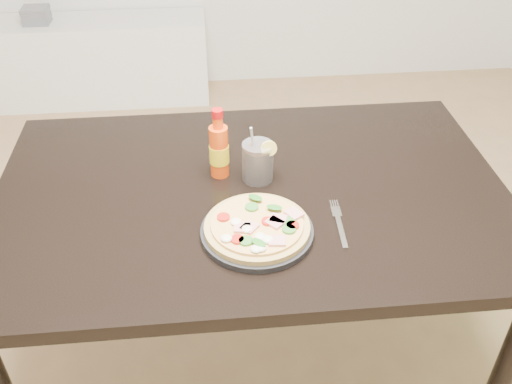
{
  "coord_description": "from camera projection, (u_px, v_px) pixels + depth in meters",
  "views": [
    {
      "loc": [
        -0.12,
        -1.24,
        1.68
      ],
      "look_at": [
        -0.01,
        -0.12,
        0.83
      ],
      "focal_mm": 40.0,
      "sensor_mm": 36.0,
      "label": 1
    }
  ],
  "objects": [
    {
      "name": "cola_cup",
      "position": [
        258.0,
        162.0,
        1.57
      ],
      "size": [
        0.09,
        0.09,
        0.18
      ],
      "rotation": [
        0.0,
        0.0,
        -0.14
      ],
      "color": "black",
      "rests_on": "dining_table"
    },
    {
      "name": "fork",
      "position": [
        339.0,
        222.0,
        1.44
      ],
      "size": [
        0.03,
        0.19,
        0.0
      ],
      "rotation": [
        0.0,
        0.0,
        -0.05
      ],
      "color": "silver",
      "rests_on": "dining_table"
    },
    {
      "name": "pizza",
      "position": [
        257.0,
        226.0,
        1.39
      ],
      "size": [
        0.26,
        0.26,
        0.03
      ],
      "color": "tan",
      "rests_on": "plate"
    },
    {
      "name": "hot_sauce_bottle",
      "position": [
        219.0,
        150.0,
        1.57
      ],
      "size": [
        0.07,
        0.07,
        0.21
      ],
      "rotation": [
        0.0,
        0.0,
        0.4
      ],
      "color": "#ED480D",
      "rests_on": "dining_table"
    },
    {
      "name": "dining_table",
      "position": [
        252.0,
        213.0,
        1.61
      ],
      "size": [
        1.4,
        0.9,
        0.75
      ],
      "color": "black",
      "rests_on": "ground"
    },
    {
      "name": "plate",
      "position": [
        257.0,
        232.0,
        1.41
      ],
      "size": [
        0.28,
        0.28,
        0.02
      ],
      "primitive_type": "cylinder",
      "color": "black",
      "rests_on": "dining_table"
    },
    {
      "name": "cd_stack",
      "position": [
        36.0,
        15.0,
        3.23
      ],
      "size": [
        0.14,
        0.12,
        0.09
      ],
      "color": "slate",
      "rests_on": "media_console"
    },
    {
      "name": "media_console",
      "position": [
        91.0,
        61.0,
        3.44
      ],
      "size": [
        1.4,
        0.34,
        0.5
      ],
      "primitive_type": "cube",
      "color": "white",
      "rests_on": "ground"
    },
    {
      "name": "floor",
      "position": [
        255.0,
        361.0,
        2.01
      ],
      "size": [
        4.5,
        4.5,
        0.0
      ],
      "primitive_type": "plane",
      "color": "#9E7A51",
      "rests_on": "ground"
    }
  ]
}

